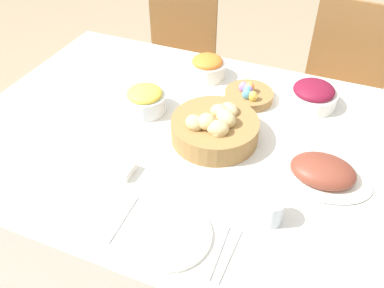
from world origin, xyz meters
TOP-DOWN VIEW (x-y plane):
  - ground_plane at (0.00, 0.00)m, footprint 12.00×12.00m
  - dining_table at (0.00, 0.00)m, footprint 1.68×1.17m
  - chair_far_right at (0.45, 0.94)m, footprint 0.46×0.46m
  - chair_far_left at (-0.50, 0.94)m, footprint 0.44×0.44m
  - bread_basket at (0.07, 0.01)m, footprint 0.31×0.31m
  - egg_basket at (0.12, 0.29)m, footprint 0.19×0.19m
  - ham_platter at (0.46, -0.04)m, footprint 0.32×0.22m
  - pineapple_bowl at (-0.23, 0.07)m, footprint 0.16×0.16m
  - carrot_bowl at (-0.10, 0.40)m, footprint 0.15×0.15m
  - beet_salad_bowl at (0.35, 0.36)m, footprint 0.19×0.19m
  - dinner_plate at (0.10, -0.43)m, footprint 0.24×0.24m
  - fork at (-0.05, -0.43)m, footprint 0.02×0.18m
  - knife at (0.25, -0.43)m, footprint 0.02×0.18m
  - spoon at (0.28, -0.43)m, footprint 0.02×0.18m
  - drinking_cup at (0.34, -0.27)m, footprint 0.07×0.07m
  - butter_dish at (-0.16, -0.26)m, footprint 0.12×0.07m

SIDE VIEW (x-z plane):
  - ground_plane at x=0.00m, z-range 0.00..0.00m
  - dining_table at x=0.00m, z-range 0.00..0.74m
  - chair_far_right at x=0.45m, z-range 0.04..0.95m
  - chair_far_left at x=-0.50m, z-range 0.04..0.95m
  - fork at x=-0.05m, z-range 0.74..0.74m
  - knife at x=0.25m, z-range 0.74..0.74m
  - spoon at x=0.28m, z-range 0.74..0.74m
  - dinner_plate at x=0.10m, z-range 0.74..0.75m
  - butter_dish at x=-0.16m, z-range 0.74..0.77m
  - ham_platter at x=0.46m, z-range 0.72..0.80m
  - egg_basket at x=0.12m, z-range 0.72..0.80m
  - drinking_cup at x=0.34m, z-range 0.74..0.82m
  - beet_salad_bowl at x=0.35m, z-range 0.73..0.83m
  - carrot_bowl at x=-0.10m, z-range 0.74..0.83m
  - pineapple_bowl at x=-0.23m, z-range 0.74..0.84m
  - bread_basket at x=0.07m, z-range 0.72..0.85m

